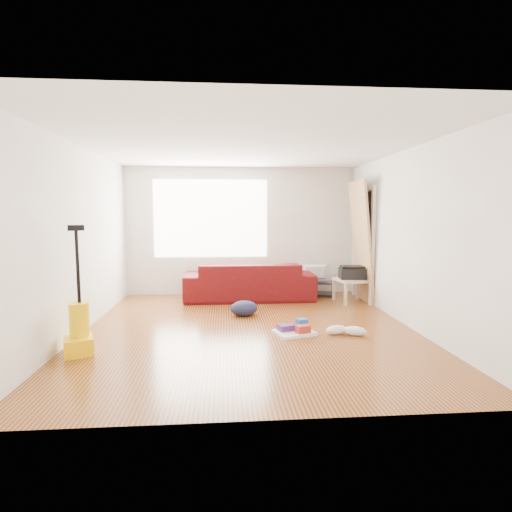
{
  "coord_description": "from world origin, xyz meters",
  "views": [
    {
      "loc": [
        -0.33,
        -5.41,
        1.59
      ],
      "look_at": [
        0.14,
        0.6,
        0.95
      ],
      "focal_mm": 28.0,
      "sensor_mm": 36.0,
      "label": 1
    }
  ],
  "objects": [
    {
      "name": "door_panel",
      "position": [
        2.13,
        1.61,
        0.0
      ],
      "size": [
        0.27,
        0.87,
        2.18
      ],
      "primitive_type": "cube",
      "rotation": [
        0.0,
        -0.1,
        0.0
      ],
      "color": "#A0774E",
      "rests_on": "ground"
    },
    {
      "name": "toilet_paper",
      "position": [
        -0.02,
        1.66,
        0.19
      ],
      "size": [
        0.14,
        0.14,
        0.12
      ],
      "primitive_type": "cylinder",
      "color": "silver",
      "rests_on": "bucket"
    },
    {
      "name": "room",
      "position": [
        0.07,
        0.15,
        1.25
      ],
      "size": [
        4.51,
        5.01,
        2.51
      ],
      "color": "#48240F",
      "rests_on": "ground"
    },
    {
      "name": "sofa",
      "position": [
        0.12,
        1.95,
        0.0
      ],
      "size": [
        2.39,
        0.94,
        0.7
      ],
      "primitive_type": "imported",
      "rotation": [
        0.0,
        0.0,
        3.14
      ],
      "color": "#3D070B",
      "rests_on": "ground"
    },
    {
      "name": "backpack",
      "position": [
        -0.04,
        0.71,
        0.0
      ],
      "size": [
        0.47,
        0.4,
        0.24
      ],
      "primitive_type": "ellipsoid",
      "rotation": [
        0.0,
        0.0,
        0.14
      ],
      "color": "#141836",
      "rests_on": "ground"
    },
    {
      "name": "bucket",
      "position": [
        -0.01,
        1.63,
        0.0
      ],
      "size": [
        0.29,
        0.29,
        0.25
      ],
      "primitive_type": "cylinder",
      "rotation": [
        0.0,
        0.0,
        -0.17
      ],
      "color": "#1233B0",
      "rests_on": "ground"
    },
    {
      "name": "side_table",
      "position": [
        1.95,
        1.52,
        0.36
      ],
      "size": [
        0.61,
        0.61,
        0.43
      ],
      "rotation": [
        0.0,
        0.0,
        0.17
      ],
      "color": "tan",
      "rests_on": "ground"
    },
    {
      "name": "printer",
      "position": [
        1.95,
        1.52,
        0.54
      ],
      "size": [
        0.48,
        0.38,
        0.23
      ],
      "rotation": [
        0.0,
        0.0,
        -0.11
      ],
      "color": "black",
      "rests_on": "side_table"
    },
    {
      "name": "cleaning_tray",
      "position": [
        0.6,
        -0.29,
        0.05
      ],
      "size": [
        0.59,
        0.53,
        0.18
      ],
      "rotation": [
        0.0,
        0.0,
        0.32
      ],
      "color": "white",
      "rests_on": "ground"
    },
    {
      "name": "sneakers",
      "position": [
        1.25,
        -0.4,
        0.06
      ],
      "size": [
        0.55,
        0.28,
        0.12
      ],
      "rotation": [
        0.0,
        0.0,
        -0.22
      ],
      "color": "white",
      "rests_on": "ground"
    },
    {
      "name": "vacuum",
      "position": [
        -2.0,
        -0.84,
        0.27
      ],
      "size": [
        0.41,
        0.44,
        1.47
      ],
      "rotation": [
        0.0,
        0.0,
        0.38
      ],
      "color": "#FFC403",
      "rests_on": "ground"
    },
    {
      "name": "tv_stand",
      "position": [
        1.44,
        2.22,
        0.15
      ],
      "size": [
        0.81,
        0.6,
        0.27
      ],
      "rotation": [
        0.0,
        0.0,
        -0.28
      ],
      "color": "black",
      "rests_on": "ground"
    },
    {
      "name": "tv",
      "position": [
        1.44,
        2.22,
        0.45
      ],
      "size": [
        0.62,
        0.08,
        0.36
      ],
      "primitive_type": "imported",
      "rotation": [
        0.0,
        0.0,
        3.14
      ],
      "color": "black",
      "rests_on": "tv_stand"
    }
  ]
}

